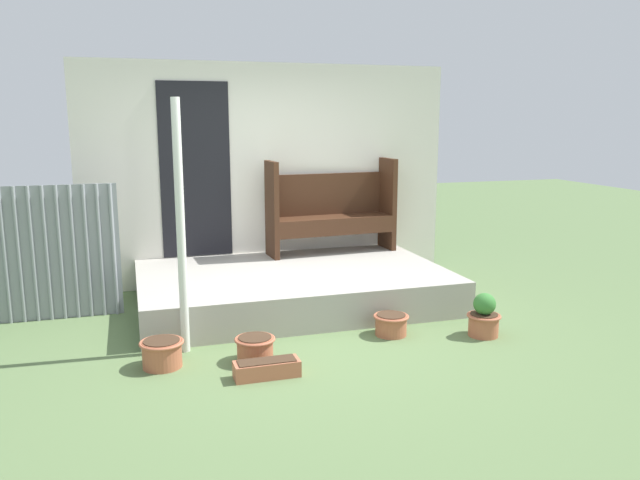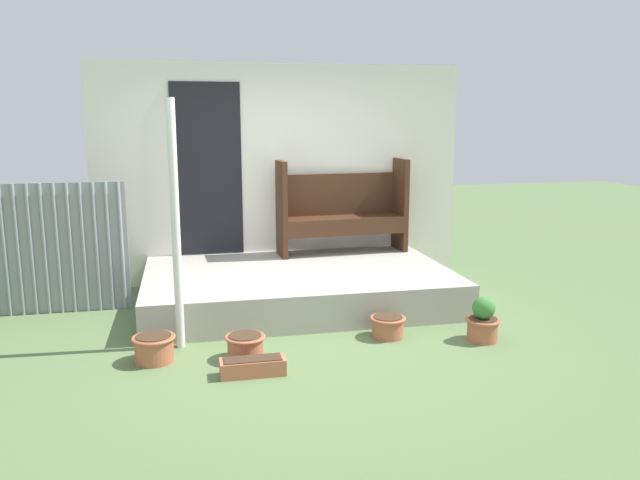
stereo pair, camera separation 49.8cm
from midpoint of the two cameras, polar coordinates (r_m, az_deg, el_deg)
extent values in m
plane|color=#5B7547|center=(5.80, -4.01, -8.74)|extent=(24.00, 24.00, 0.00)
cube|color=#A8A399|center=(6.73, -4.61, -4.32)|extent=(3.22, 2.03, 0.36)
cube|color=white|center=(7.54, -6.48, 5.96)|extent=(4.42, 0.06, 2.60)
cube|color=black|center=(7.38, -13.24, 6.20)|extent=(0.80, 0.02, 2.00)
cylinder|color=gray|center=(6.78, -28.78, -1.33)|extent=(0.04, 0.04, 1.34)
cylinder|color=gray|center=(6.76, -27.75, -1.27)|extent=(0.04, 0.04, 1.34)
cylinder|color=gray|center=(6.74, -26.72, -1.22)|extent=(0.04, 0.04, 1.34)
cylinder|color=gray|center=(6.71, -25.68, -1.16)|extent=(0.04, 0.04, 1.34)
cylinder|color=gray|center=(6.70, -24.63, -1.10)|extent=(0.04, 0.04, 1.34)
cylinder|color=gray|center=(6.68, -23.58, -1.05)|extent=(0.04, 0.04, 1.34)
cylinder|color=gray|center=(6.67, -22.53, -0.99)|extent=(0.04, 0.04, 1.34)
cylinder|color=gray|center=(6.66, -21.47, -0.93)|extent=(0.04, 0.04, 1.34)
cylinder|color=gray|center=(6.65, -20.41, -0.87)|extent=(0.04, 0.04, 1.34)
cylinder|color=white|center=(5.33, -15.26, 0.97)|extent=(0.07, 0.07, 2.13)
cube|color=#422616|center=(7.25, -6.38, 2.76)|extent=(0.08, 0.40, 1.12)
cube|color=#422616|center=(7.74, 4.37, 3.33)|extent=(0.08, 0.40, 1.12)
cube|color=#422616|center=(7.48, -0.83, 2.00)|extent=(1.45, 0.49, 0.04)
cube|color=#422616|center=(7.33, -0.33, 1.02)|extent=(1.43, 0.12, 0.16)
cube|color=#422616|center=(7.61, -1.29, 4.21)|extent=(1.43, 0.13, 0.50)
cylinder|color=#B26042|center=(5.28, -16.92, -9.98)|extent=(0.31, 0.31, 0.22)
torus|color=#B26042|center=(5.25, -16.98, -9.00)|extent=(0.35, 0.35, 0.02)
cylinder|color=#422D1E|center=(5.25, -16.99, -8.83)|extent=(0.29, 0.29, 0.01)
cylinder|color=#B26042|center=(5.23, -8.72, -9.91)|extent=(0.30, 0.30, 0.20)
torus|color=#B26042|center=(5.20, -8.74, -8.99)|extent=(0.34, 0.34, 0.02)
cylinder|color=#422D1E|center=(5.20, -8.75, -8.82)|extent=(0.27, 0.27, 0.01)
cylinder|color=#B26042|center=(5.79, 4.05, -7.80)|extent=(0.29, 0.29, 0.19)
torus|color=#B26042|center=(5.76, 4.06, -7.02)|extent=(0.33, 0.33, 0.02)
cylinder|color=#422D1E|center=(5.76, 4.06, -6.87)|extent=(0.26, 0.26, 0.01)
cylinder|color=#B26042|center=(5.88, 12.38, -7.64)|extent=(0.27, 0.27, 0.20)
torus|color=#B26042|center=(5.86, 12.42, -6.81)|extent=(0.31, 0.31, 0.02)
cylinder|color=#422D1E|center=(5.85, 12.42, -6.66)|extent=(0.25, 0.25, 0.01)
ellipsoid|color=#387A33|center=(5.82, 12.46, -5.76)|extent=(0.20, 0.20, 0.20)
cube|color=#B76647|center=(4.94, -7.83, -11.65)|extent=(0.51, 0.18, 0.13)
cube|color=#422D1E|center=(4.91, -7.85, -10.92)|extent=(0.45, 0.15, 0.01)
camera|label=1|loc=(0.25, -92.38, -0.47)|focal=35.00mm
camera|label=2|loc=(0.25, 87.62, 0.47)|focal=35.00mm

